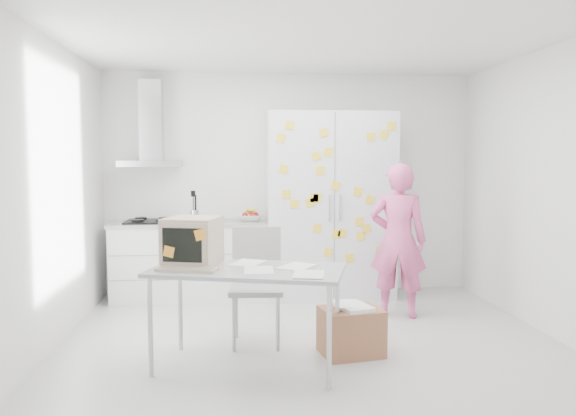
{
  "coord_description": "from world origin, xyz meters",
  "views": [
    {
      "loc": [
        -0.68,
        -4.92,
        1.65
      ],
      "look_at": [
        -0.14,
        0.77,
        1.15
      ],
      "focal_mm": 35.0,
      "sensor_mm": 36.0,
      "label": 1
    }
  ],
  "objects": [
    {
      "name": "chair",
      "position": [
        -0.49,
        0.06,
        0.59
      ],
      "size": [
        0.5,
        0.5,
        1.04
      ],
      "rotation": [
        0.0,
        0.0,
        -0.06
      ],
      "color": "#A6A5A3",
      "rests_on": "ground"
    },
    {
      "name": "counter_run",
      "position": [
        -1.2,
        1.7,
        0.47
      ],
      "size": [
        1.84,
        0.63,
        1.28
      ],
      "color": "white",
      "rests_on": "ground"
    },
    {
      "name": "person",
      "position": [
        1.02,
        0.75,
        0.81
      ],
      "size": [
        0.68,
        0.55,
        1.61
      ],
      "primitive_type": "imported",
      "rotation": [
        0.0,
        0.0,
        2.82
      ],
      "color": "#E65996",
      "rests_on": "ground"
    },
    {
      "name": "ceiling",
      "position": [
        0.0,
        0.0,
        2.7
      ],
      "size": [
        4.5,
        4.0,
        0.02
      ],
      "primitive_type": "cube",
      "color": "white",
      "rests_on": "walls"
    },
    {
      "name": "cardboard_box",
      "position": [
        0.29,
        -0.36,
        0.2
      ],
      "size": [
        0.55,
        0.47,
        0.43
      ],
      "rotation": [
        0.0,
        0.0,
        0.18
      ],
      "color": "#9B6443",
      "rests_on": "ground"
    },
    {
      "name": "tall_cabinet",
      "position": [
        0.45,
        1.67,
        1.1
      ],
      "size": [
        1.5,
        0.68,
        2.2
      ],
      "color": "silver",
      "rests_on": "ground"
    },
    {
      "name": "floor",
      "position": [
        0.0,
        0.0,
        -0.01
      ],
      "size": [
        4.5,
        4.0,
        0.02
      ],
      "primitive_type": "cube",
      "color": "silver",
      "rests_on": "ground"
    },
    {
      "name": "desk",
      "position": [
        -0.87,
        -0.46,
        0.9
      ],
      "size": [
        1.63,
        1.12,
        1.18
      ],
      "rotation": [
        0.0,
        0.0,
        -0.28
      ],
      "color": "#9DA4A7",
      "rests_on": "ground"
    },
    {
      "name": "walls",
      "position": [
        0.0,
        0.72,
        1.35
      ],
      "size": [
        4.52,
        4.01,
        2.7
      ],
      "color": "white",
      "rests_on": "ground"
    },
    {
      "name": "range_hood",
      "position": [
        -1.65,
        1.84,
        1.96
      ],
      "size": [
        0.7,
        0.48,
        1.01
      ],
      "color": "silver",
      "rests_on": "walls"
    }
  ]
}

